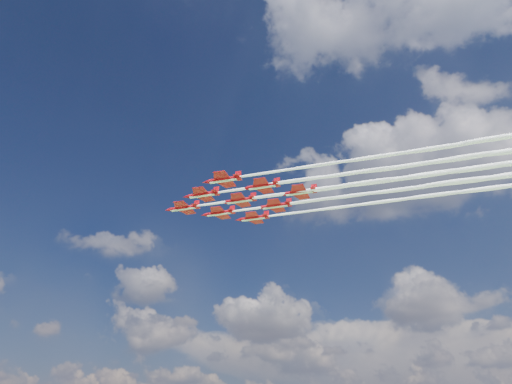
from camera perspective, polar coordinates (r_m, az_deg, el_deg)
jet_lead at (r=154.08m, az=11.48°, el=0.88°), size 119.89×34.63×3.05m
jet_row2_port at (r=147.14m, az=14.94°, el=2.68°), size 119.89×34.63×3.05m
jet_row2_starb at (r=160.39m, az=15.30°, el=0.18°), size 119.89×34.63×3.05m
jet_row3_port at (r=140.94m, az=18.74°, el=4.64°), size 119.89×34.63×3.05m
jet_row3_centre at (r=154.01m, az=18.78°, el=1.86°), size 119.89×34.63×3.05m
jet_row3_starb at (r=167.38m, az=18.82°, el=-0.47°), size 119.89×34.63×3.05m
jet_row4_port at (r=148.39m, az=22.55°, el=3.68°), size 119.89×34.63×3.05m
jet_row4_starb at (r=161.54m, az=22.28°, el=1.11°), size 119.89×34.63×3.05m
jet_tail at (r=156.46m, az=25.98°, el=2.80°), size 119.89×34.63×3.05m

